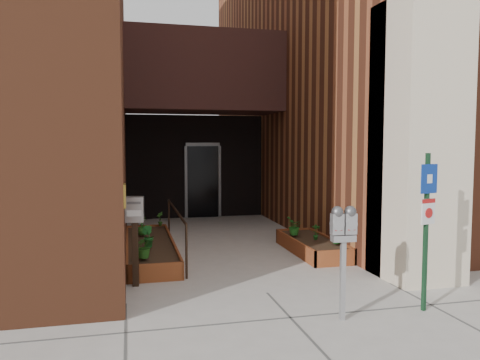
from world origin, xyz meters
TOP-DOWN VIEW (x-y plane):
  - ground at (0.00, 0.00)m, footprint 80.00×80.00m
  - architecture at (-0.18, 6.89)m, footprint 20.00×14.60m
  - planter_left at (-1.55, 2.70)m, footprint 0.90×3.60m
  - planter_right at (1.60, 2.20)m, footprint 0.80×2.20m
  - handrail at (-1.05, 2.65)m, footprint 0.04×3.34m
  - parking_meter at (0.60, -1.21)m, footprint 0.32×0.15m
  - sign_post at (1.78, -1.17)m, footprint 0.28×0.10m
  - payment_dropbox at (-1.85, 0.80)m, footprint 0.29×0.23m
  - shrub_left_a at (-1.70, 1.32)m, footprint 0.40×0.40m
  - shrub_left_b at (-1.62, 2.11)m, footprint 0.31×0.31m
  - shrub_left_c at (-1.68, 3.33)m, footprint 0.26×0.26m
  - shrub_left_d at (-1.25, 4.30)m, footprint 0.23×0.23m
  - shrub_right_a at (1.85, 1.63)m, footprint 0.26×0.26m
  - shrub_right_b at (1.60, 2.02)m, footprint 0.23×0.23m
  - shrub_right_c at (1.35, 2.55)m, footprint 0.45×0.45m

SIDE VIEW (x-z plane):
  - ground at x=0.00m, z-range 0.00..0.00m
  - planter_left at x=-1.55m, z-range -0.02..0.28m
  - planter_right at x=1.60m, z-range -0.02..0.28m
  - shrub_right_b at x=1.60m, z-range 0.30..0.61m
  - shrub_left_d at x=-1.25m, z-range 0.30..0.62m
  - shrub_right_a at x=1.85m, z-range 0.30..0.67m
  - shrub_right_c at x=1.35m, z-range 0.30..0.68m
  - shrub_left_a at x=-1.70m, z-range 0.30..0.68m
  - shrub_left_c at x=-1.68m, z-range 0.30..0.68m
  - shrub_left_b at x=-1.62m, z-range 0.30..0.69m
  - handrail at x=-1.05m, z-range 0.30..1.20m
  - payment_dropbox at x=-1.85m, z-range 0.30..1.67m
  - parking_meter at x=0.60m, z-range 0.39..1.81m
  - sign_post at x=1.78m, z-range 0.24..2.29m
  - architecture at x=-0.18m, z-range -0.02..9.98m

